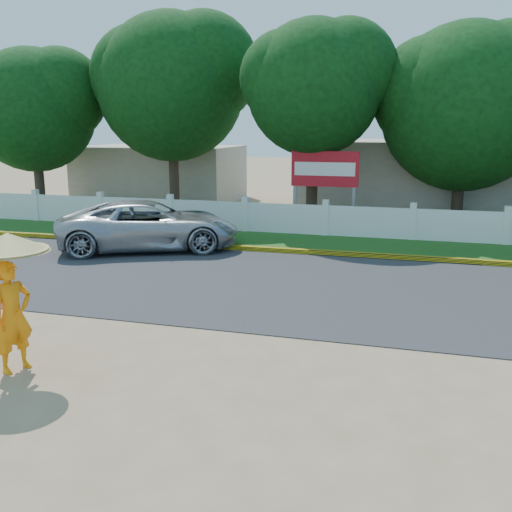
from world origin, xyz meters
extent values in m
plane|color=#9E8460|center=(0.00, 0.00, 0.00)|extent=(120.00, 120.00, 0.00)
cube|color=#38383A|center=(0.00, 4.50, 0.01)|extent=(60.00, 7.00, 0.02)
cube|color=#2D601E|center=(0.00, 9.75, 0.01)|extent=(60.00, 3.50, 0.03)
cube|color=yellow|center=(0.00, 8.05, 0.08)|extent=(40.00, 0.18, 0.16)
cube|color=silver|center=(0.00, 11.20, 0.55)|extent=(40.00, 0.10, 1.10)
cube|color=#B7AD99|center=(3.00, 18.00, 1.60)|extent=(10.00, 6.00, 3.20)
cube|color=#B7AD99|center=(-10.00, 19.00, 1.40)|extent=(8.00, 5.00, 2.80)
imported|color=#A9ADB1|center=(-5.05, 7.45, 0.78)|extent=(6.19, 4.70, 1.56)
imported|color=orange|center=(-3.04, -1.57, 0.91)|extent=(0.65, 0.78, 1.83)
cylinder|color=gray|center=(-2.99, -1.57, 1.62)|extent=(0.03, 0.03, 1.19)
cone|color=tan|center=(-2.99, -1.57, 2.12)|extent=(1.25, 1.25, 0.30)
cylinder|color=gray|center=(-1.35, 12.30, 1.00)|extent=(0.12, 0.12, 2.00)
cylinder|color=gray|center=(0.85, 12.30, 1.00)|extent=(0.12, 0.12, 2.00)
cube|color=red|center=(-0.25, 12.30, 2.30)|extent=(2.50, 0.12, 1.30)
cube|color=silver|center=(-0.25, 12.24, 2.30)|extent=(2.25, 0.02, 0.49)
cylinder|color=#473828|center=(-0.87, 13.16, 1.92)|extent=(0.44, 0.44, 3.84)
sphere|color=#104914|center=(-0.87, 13.16, 5.23)|extent=(5.07, 5.07, 5.07)
cylinder|color=#473828|center=(-7.46, 14.95, 1.86)|extent=(0.44, 0.44, 3.72)
sphere|color=#104914|center=(-7.46, 14.95, 5.47)|extent=(6.35, 6.35, 6.35)
cylinder|color=#473828|center=(-13.75, 13.89, 1.51)|extent=(0.44, 0.44, 3.01)
sphere|color=#104914|center=(-13.75, 13.89, 4.53)|extent=(5.50, 5.50, 5.50)
cylinder|color=#473828|center=(4.61, 14.45, 1.40)|extent=(0.44, 0.44, 2.80)
sphere|color=#104914|center=(4.61, 14.45, 4.52)|extent=(6.23, 6.23, 6.23)
camera|label=1|loc=(3.04, -8.84, 3.90)|focal=40.00mm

